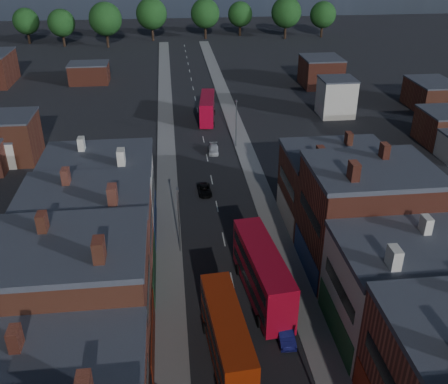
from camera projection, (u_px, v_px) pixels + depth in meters
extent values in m
cube|color=gray|center=(167.00, 176.00, 74.23)|extent=(3.00, 200.00, 0.12)
cube|color=gray|center=(253.00, 171.00, 75.51)|extent=(3.00, 200.00, 0.12)
cylinder|color=slate|center=(179.00, 222.00, 54.94)|extent=(0.16, 0.16, 8.00)
cube|color=slate|center=(177.00, 190.00, 53.07)|extent=(0.25, 0.70, 0.25)
cylinder|color=slate|center=(236.00, 125.00, 82.33)|extent=(0.16, 0.16, 8.00)
cube|color=slate|center=(236.00, 101.00, 80.47)|extent=(0.25, 0.70, 0.25)
cube|color=#A32709|center=(227.00, 337.00, 41.21)|extent=(3.54, 11.68, 4.60)
cube|color=black|center=(227.00, 345.00, 41.62)|extent=(3.52, 10.77, 0.94)
cube|color=black|center=(227.00, 327.00, 40.70)|extent=(3.52, 10.77, 0.94)
cylinder|color=black|center=(205.00, 328.00, 45.18)|extent=(0.40, 1.07, 1.05)
cylinder|color=black|center=(233.00, 324.00, 45.63)|extent=(0.40, 1.07, 1.05)
cube|color=red|center=(262.00, 273.00, 48.54)|extent=(4.14, 12.82, 5.04)
cube|color=black|center=(262.00, 281.00, 49.00)|extent=(4.10, 11.82, 1.03)
cube|color=black|center=(263.00, 263.00, 47.98)|extent=(4.10, 11.82, 1.03)
cylinder|color=black|center=(259.00, 321.00, 45.89)|extent=(0.46, 1.17, 1.14)
cylinder|color=black|center=(288.00, 317.00, 46.43)|extent=(0.46, 1.17, 1.14)
cylinder|color=black|center=(238.00, 270.00, 52.85)|extent=(0.46, 1.17, 1.14)
cylinder|color=black|center=(264.00, 266.00, 53.39)|extent=(0.46, 1.17, 1.14)
cube|color=#9F071F|center=(207.00, 108.00, 94.55)|extent=(3.75, 11.20, 4.40)
cube|color=black|center=(207.00, 112.00, 94.95)|extent=(3.70, 10.34, 0.90)
cube|color=black|center=(207.00, 103.00, 94.06)|extent=(3.70, 10.34, 0.90)
cylinder|color=black|center=(200.00, 125.00, 92.40)|extent=(0.41, 1.03, 1.00)
cylinder|color=black|center=(214.00, 125.00, 92.39)|extent=(0.41, 1.03, 1.00)
cylinder|color=black|center=(202.00, 112.00, 98.62)|extent=(0.41, 1.03, 1.00)
cylinder|color=black|center=(214.00, 112.00, 98.61)|extent=(0.41, 1.03, 1.00)
imported|color=navy|center=(285.00, 332.00, 44.55)|extent=(1.55, 4.06, 1.32)
imported|color=black|center=(205.00, 190.00, 69.13)|extent=(1.96, 3.96, 1.08)
imported|color=silver|center=(214.00, 149.00, 81.82)|extent=(1.90, 4.06, 1.14)
imported|color=#534F47|center=(296.00, 299.00, 48.04)|extent=(0.75, 1.09, 1.69)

